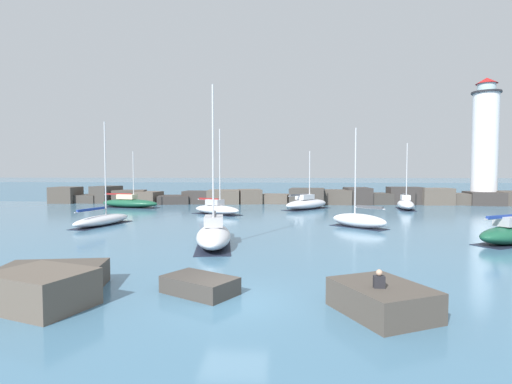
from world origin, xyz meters
TOP-DOWN VIEW (x-y plane):
  - ground_plane at (0.00, 0.00)m, footprint 600.00×600.00m
  - open_sea_beyond at (0.00, 105.64)m, footprint 400.00×116.00m
  - breakwater_jetty at (3.15, 45.78)m, footprint 71.41×6.99m
  - lighthouse at (31.74, 47.07)m, footprint 4.80×4.80m
  - foreground_rocks at (-3.80, -0.29)m, footprint 16.79×5.56m
  - sailboat_moored_0 at (-2.71, 11.02)m, footprint 3.23×7.41m
  - sailboat_moored_1 at (17.56, 37.73)m, footprint 2.94×6.72m
  - sailboat_moored_2 at (-5.68, 29.99)m, footprint 6.47×5.22m
  - sailboat_moored_3 at (8.36, 20.31)m, footprint 5.01×4.96m
  - sailboat_moored_4 at (-14.44, 20.14)m, footprint 3.40×7.31m
  - sailboat_moored_5 at (17.02, 12.96)m, footprint 6.15×4.71m
  - sailboat_moored_6 at (-18.82, 37.69)m, footprint 8.62×4.16m
  - sailboat_moored_7 at (4.85, 37.02)m, footprint 6.92×7.54m
  - person_on_rocks at (4.95, -1.40)m, footprint 0.36×0.22m

SIDE VIEW (x-z plane):
  - ground_plane at x=0.00m, z-range 0.00..0.00m
  - open_sea_beyond at x=0.00m, z-range 0.00..0.01m
  - sailboat_moored_4 at x=-14.44m, z-range -4.16..5.18m
  - foreground_rocks at x=-3.80m, z-range -0.13..1.20m
  - sailboat_moored_2 at x=-5.68m, z-range -4.16..5.43m
  - sailboat_moored_3 at x=8.36m, z-range -3.68..4.95m
  - sailboat_moored_6 at x=-18.82m, z-range -3.11..4.43m
  - sailboat_moored_1 at x=17.56m, z-range -3.53..4.91m
  - sailboat_moored_5 at x=17.02m, z-range -3.90..5.34m
  - sailboat_moored_7 at x=4.85m, z-range -3.03..4.48m
  - sailboat_moored_0 at x=-2.71m, z-range -4.42..5.88m
  - person_on_rocks at x=4.95m, z-range 0.09..1.72m
  - breakwater_jetty at x=3.15m, z-range -0.26..2.33m
  - lighthouse at x=31.74m, z-range -0.97..17.72m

